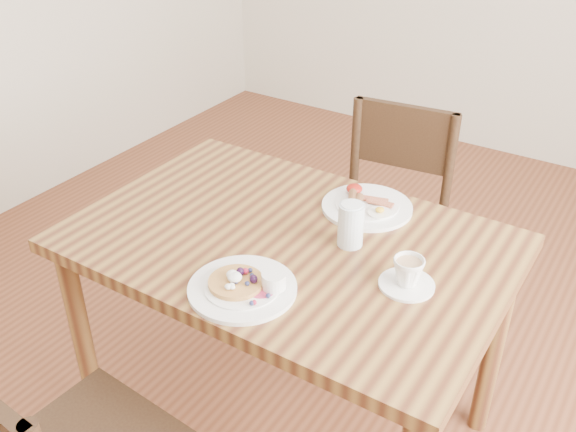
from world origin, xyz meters
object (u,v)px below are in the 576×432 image
(chair_far, at_px, (386,216))
(teacup_saucer, at_px, (408,274))
(pancake_plate, at_px, (245,286))
(breakfast_plate, at_px, (366,205))
(dining_table, at_px, (288,266))
(water_glass, at_px, (351,225))

(chair_far, height_order, teacup_saucer, chair_far)
(chair_far, xyz_separation_m, pancake_plate, (0.02, -0.90, 0.27))
(pancake_plate, xyz_separation_m, breakfast_plate, (0.07, 0.52, -0.00))
(dining_table, distance_m, water_glass, 0.24)
(chair_far, bearing_deg, pancake_plate, 84.77)
(breakfast_plate, bearing_deg, teacup_saucer, -47.76)
(pancake_plate, distance_m, breakfast_plate, 0.52)
(breakfast_plate, height_order, teacup_saucer, teacup_saucer)
(chair_far, relative_size, teacup_saucer, 6.29)
(dining_table, relative_size, breakfast_plate, 4.44)
(chair_far, relative_size, pancake_plate, 3.26)
(pancake_plate, relative_size, water_glass, 2.18)
(teacup_saucer, relative_size, water_glass, 1.13)
(chair_far, distance_m, pancake_plate, 0.94)
(dining_table, height_order, breakfast_plate, breakfast_plate)
(pancake_plate, relative_size, breakfast_plate, 1.00)
(teacup_saucer, distance_m, water_glass, 0.23)
(dining_table, distance_m, pancake_plate, 0.28)
(chair_far, xyz_separation_m, water_glass, (0.14, -0.58, 0.32))
(pancake_plate, xyz_separation_m, teacup_saucer, (0.33, 0.23, 0.02))
(pancake_plate, height_order, teacup_saucer, teacup_saucer)
(breakfast_plate, distance_m, teacup_saucer, 0.38)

